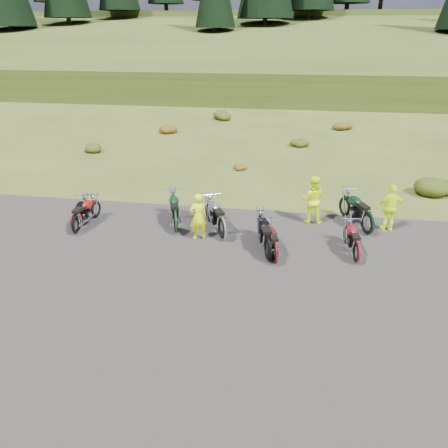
% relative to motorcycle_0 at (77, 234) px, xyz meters
% --- Properties ---
extents(ground, '(300.00, 300.00, 0.00)m').
position_rel_motorcycle_0_xyz_m(ground, '(4.87, -0.93, 0.00)').
color(ground, '#3C4818').
rests_on(ground, ground).
extents(gravel_pad, '(20.00, 12.00, 0.04)m').
position_rel_motorcycle_0_xyz_m(gravel_pad, '(4.87, -2.93, 0.00)').
color(gravel_pad, black).
rests_on(gravel_pad, ground).
extents(hill_slope, '(300.00, 45.97, 9.37)m').
position_rel_motorcycle_0_xyz_m(hill_slope, '(4.87, 49.07, 0.00)').
color(hill_slope, '#344015').
rests_on(hill_slope, ground).
extents(hill_plateau, '(300.00, 90.00, 9.17)m').
position_rel_motorcycle_0_xyz_m(hill_plateau, '(4.87, 109.07, 0.00)').
color(hill_plateau, '#344015').
rests_on(hill_plateau, ground).
extents(shrub_1, '(1.03, 1.03, 0.61)m').
position_rel_motorcycle_0_xyz_m(shrub_1, '(-4.23, 10.37, 0.31)').
color(shrub_1, '#26380E').
rests_on(shrub_1, ground).
extents(shrub_2, '(1.30, 1.30, 0.77)m').
position_rel_motorcycle_0_xyz_m(shrub_2, '(-1.33, 15.67, 0.38)').
color(shrub_2, '#653A0C').
rests_on(shrub_2, ground).
extents(shrub_3, '(1.56, 1.56, 0.92)m').
position_rel_motorcycle_0_xyz_m(shrub_3, '(1.57, 20.97, 0.46)').
color(shrub_3, '#26380E').
rests_on(shrub_3, ground).
extents(shrub_4, '(0.77, 0.77, 0.45)m').
position_rel_motorcycle_0_xyz_m(shrub_4, '(4.47, 8.27, 0.23)').
color(shrub_4, '#653A0C').
rests_on(shrub_4, ground).
extents(shrub_5, '(1.03, 1.03, 0.61)m').
position_rel_motorcycle_0_xyz_m(shrub_5, '(7.37, 13.57, 0.31)').
color(shrub_5, '#26380E').
rests_on(shrub_5, ground).
extents(shrub_6, '(1.30, 1.30, 0.77)m').
position_rel_motorcycle_0_xyz_m(shrub_6, '(10.27, 18.87, 0.38)').
color(shrub_6, '#653A0C').
rests_on(shrub_6, ground).
extents(shrub_7, '(1.56, 1.56, 0.92)m').
position_rel_motorcycle_0_xyz_m(shrub_7, '(13.17, 6.17, 0.46)').
color(shrub_7, '#26380E').
rests_on(shrub_7, ground).
extents(motorcycle_0, '(0.95, 2.02, 1.02)m').
position_rel_motorcycle_0_xyz_m(motorcycle_0, '(0.00, 0.00, 0.00)').
color(motorcycle_0, black).
rests_on(motorcycle_0, ground).
extents(motorcycle_1, '(0.83, 1.97, 1.00)m').
position_rel_motorcycle_0_xyz_m(motorcycle_1, '(-0.04, 0.15, 0.00)').
color(motorcycle_1, '#A10F0B').
rests_on(motorcycle_1, ground).
extents(motorcycle_2, '(1.41, 2.37, 1.18)m').
position_rel_motorcycle_0_xyz_m(motorcycle_2, '(3.34, 0.61, 0.00)').
color(motorcycle_2, black).
rests_on(motorcycle_2, ground).
extents(motorcycle_3, '(1.71, 2.35, 1.18)m').
position_rel_motorcycle_0_xyz_m(motorcycle_3, '(4.98, 0.35, 0.00)').
color(motorcycle_3, silver).
rests_on(motorcycle_3, ground).
extents(motorcycle_4, '(1.04, 1.96, 0.98)m').
position_rel_motorcycle_0_xyz_m(motorcycle_4, '(6.79, -0.99, 0.00)').
color(motorcycle_4, '#4F0D0D').
rests_on(motorcycle_4, ground).
extents(motorcycle_5, '(1.23, 2.31, 1.15)m').
position_rel_motorcycle_0_xyz_m(motorcycle_5, '(6.56, -0.79, 0.00)').
color(motorcycle_5, black).
rests_on(motorcycle_5, ground).
extents(motorcycle_6, '(0.88, 1.96, 0.99)m').
position_rel_motorcycle_0_xyz_m(motorcycle_6, '(9.17, -0.54, 0.00)').
color(motorcycle_6, maroon).
rests_on(motorcycle_6, ground).
extents(motorcycle_7, '(1.64, 2.44, 1.22)m').
position_rel_motorcycle_0_xyz_m(motorcycle_7, '(9.74, 1.56, 0.00)').
color(motorcycle_7, black).
rests_on(motorcycle_7, ground).
extents(person_middle, '(0.69, 0.62, 1.59)m').
position_rel_motorcycle_0_xyz_m(person_middle, '(4.20, 0.25, 0.79)').
color(person_middle, '#DBF50C').
rests_on(person_middle, ground).
extents(person_right_a, '(0.87, 0.69, 1.73)m').
position_rel_motorcycle_0_xyz_m(person_right_a, '(7.89, 2.24, 0.87)').
color(person_right_a, '#DBF50C').
rests_on(person_right_a, ground).
extents(person_right_b, '(1.02, 0.58, 1.64)m').
position_rel_motorcycle_0_xyz_m(person_right_b, '(10.51, 2.02, 0.82)').
color(person_right_b, '#DBF50C').
rests_on(person_right_b, ground).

